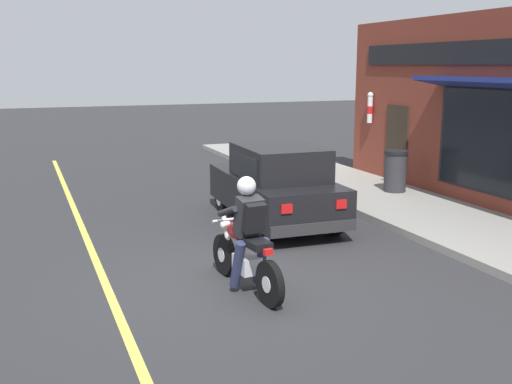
% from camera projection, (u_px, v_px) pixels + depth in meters
% --- Properties ---
extents(ground_plane, '(80.00, 80.00, 0.00)m').
position_uv_depth(ground_plane, '(238.00, 282.00, 8.68)').
color(ground_plane, '#2B2B2D').
extents(sidewalk_curb, '(2.60, 22.00, 0.14)m').
position_uv_depth(sidewalk_curb, '(402.00, 205.00, 13.17)').
color(sidewalk_curb, gray).
rests_on(sidewalk_curb, ground).
extents(lane_stripe, '(0.12, 19.80, 0.01)m').
position_uv_depth(lane_stripe, '(87.00, 240.00, 10.76)').
color(lane_stripe, '#D1C64C').
rests_on(lane_stripe, ground).
extents(storefront_building, '(1.25, 9.51, 4.20)m').
position_uv_depth(storefront_building, '(480.00, 112.00, 12.85)').
color(storefront_building, maroon).
rests_on(storefront_building, ground).
extents(motorcycle_with_rider, '(0.61, 2.02, 1.62)m').
position_uv_depth(motorcycle_with_rider, '(246.00, 243.00, 8.26)').
color(motorcycle_with_rider, black).
rests_on(motorcycle_with_rider, ground).
extents(car_hatchback, '(1.77, 3.83, 1.57)m').
position_uv_depth(car_hatchback, '(276.00, 185.00, 11.80)').
color(car_hatchback, black).
rests_on(car_hatchback, ground).
extents(trash_bin, '(0.56, 0.56, 0.98)m').
position_uv_depth(trash_bin, '(395.00, 171.00, 14.19)').
color(trash_bin, '#2D2D33').
rests_on(trash_bin, sidewalk_curb).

